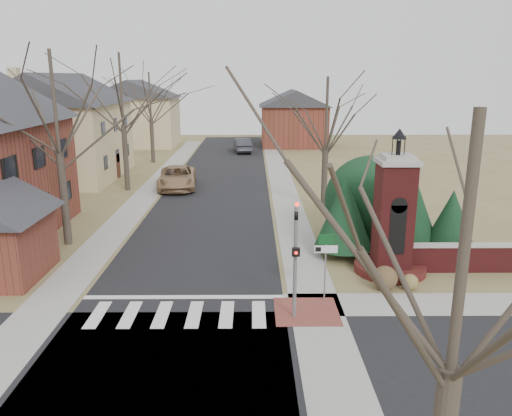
{
  "coord_description": "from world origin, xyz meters",
  "views": [
    {
      "loc": [
        2.78,
        -16.15,
        8.59
      ],
      "look_at": [
        2.93,
        6.0,
        2.74
      ],
      "focal_mm": 35.0,
      "sensor_mm": 36.0,
      "label": 1
    }
  ],
  "objects_px": {
    "brick_gate_monument": "(393,226)",
    "pickup_truck": "(177,177)",
    "sign_post": "(326,254)",
    "distant_car": "(243,145)",
    "traffic_signal_pole": "(296,251)"
  },
  "relations": [
    {
      "from": "brick_gate_monument",
      "to": "sign_post",
      "type": "bearing_deg",
      "value": -138.58
    },
    {
      "from": "pickup_truck",
      "to": "distant_car",
      "type": "xyz_separation_m",
      "value": [
        4.8,
        19.43,
        -0.04
      ]
    },
    {
      "from": "brick_gate_monument",
      "to": "distant_car",
      "type": "distance_m",
      "value": 37.79
    },
    {
      "from": "brick_gate_monument",
      "to": "pickup_truck",
      "type": "bearing_deg",
      "value": 124.71
    },
    {
      "from": "sign_post",
      "to": "distant_car",
      "type": "distance_m",
      "value": 40.26
    },
    {
      "from": "brick_gate_monument",
      "to": "distant_car",
      "type": "xyz_separation_m",
      "value": [
        -7.4,
        37.04,
        -1.34
      ]
    },
    {
      "from": "traffic_signal_pole",
      "to": "distant_car",
      "type": "relative_size",
      "value": 0.9
    },
    {
      "from": "pickup_truck",
      "to": "distant_car",
      "type": "distance_m",
      "value": 20.01
    },
    {
      "from": "brick_gate_monument",
      "to": "pickup_truck",
      "type": "xyz_separation_m",
      "value": [
        -12.2,
        17.61,
        -1.31
      ]
    },
    {
      "from": "brick_gate_monument",
      "to": "distant_car",
      "type": "bearing_deg",
      "value": 101.3
    },
    {
      "from": "traffic_signal_pole",
      "to": "pickup_truck",
      "type": "bearing_deg",
      "value": 108.79
    },
    {
      "from": "traffic_signal_pole",
      "to": "distant_car",
      "type": "xyz_separation_m",
      "value": [
        -2.7,
        41.46,
        -1.76
      ]
    },
    {
      "from": "distant_car",
      "to": "sign_post",
      "type": "bearing_deg",
      "value": 88.76
    },
    {
      "from": "brick_gate_monument",
      "to": "pickup_truck",
      "type": "relative_size",
      "value": 1.05
    },
    {
      "from": "sign_post",
      "to": "brick_gate_monument",
      "type": "distance_m",
      "value": 4.55
    }
  ]
}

